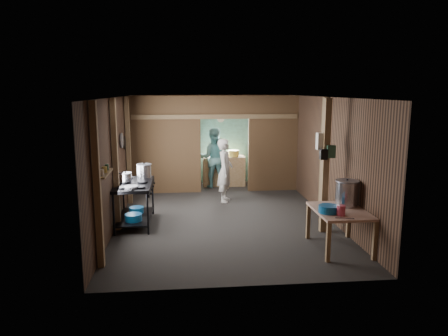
{
  "coord_description": "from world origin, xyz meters",
  "views": [
    {
      "loc": [
        -0.86,
        -9.02,
        2.75
      ],
      "look_at": [
        0.0,
        -0.2,
        1.1
      ],
      "focal_mm": 33.74,
      "sensor_mm": 36.0,
      "label": 1
    }
  ],
  "objects": [
    {
      "name": "wall_shelf",
      "position": [
        -2.15,
        -2.1,
        1.4
      ],
      "size": [
        0.14,
        0.8,
        0.03
      ],
      "primitive_type": "cube",
      "color": "#9B805C",
      "rests_on": "wall_left"
    },
    {
      "name": "wall_right",
      "position": [
        2.25,
        0.0,
        1.3
      ],
      "size": [
        0.0,
        7.0,
        2.6
      ],
      "primitive_type": "cube",
      "color": "brown",
      "rests_on": "ground"
    },
    {
      "name": "bag_black",
      "position": [
        1.78,
        -1.38,
        1.55
      ],
      "size": [
        0.14,
        0.1,
        0.2
      ],
      "primitive_type": "cube",
      "color": "black",
      "rests_on": "post_free"
    },
    {
      "name": "partition_header",
      "position": [
        0.25,
        2.2,
        2.3
      ],
      "size": [
        1.3,
        0.1,
        0.6
      ],
      "primitive_type": "cube",
      "color": "brown",
      "rests_on": "wall_back"
    },
    {
      "name": "stock_pot",
      "position": [
        2.03,
        -1.98,
        0.93
      ],
      "size": [
        0.43,
        0.43,
        0.49
      ],
      "primitive_type": null,
      "rotation": [
        0.0,
        0.0,
        0.04
      ],
      "color": "#AEAEBA",
      "rests_on": "prep_table"
    },
    {
      "name": "post_left_c",
      "position": [
        -2.18,
        1.2,
        1.3
      ],
      "size": [
        0.1,
        0.12,
        2.6
      ],
      "primitive_type": "cube",
      "color": "#9B805C",
      "rests_on": "floor"
    },
    {
      "name": "partition_right",
      "position": [
        1.57,
        2.2,
        1.3
      ],
      "size": [
        1.35,
        0.1,
        2.6
      ],
      "primitive_type": "cube",
      "color": "brown",
      "rests_on": "floor"
    },
    {
      "name": "pink_bucket",
      "position": [
        1.72,
        -2.54,
        0.79
      ],
      "size": [
        0.18,
        0.18,
        0.17
      ],
      "primitive_type": "cylinder",
      "rotation": [
        0.0,
        0.0,
        -0.38
      ],
      "color": "#C53B52",
      "rests_on": "prep_table"
    },
    {
      "name": "red_cup",
      "position": [
        -0.01,
        2.95,
        0.93
      ],
      "size": [
        0.13,
        0.13,
        0.15
      ],
      "primitive_type": "cylinder",
      "color": "red",
      "rests_on": "back_counter"
    },
    {
      "name": "post_left_a",
      "position": [
        -2.18,
        -2.6,
        1.3
      ],
      "size": [
        0.1,
        0.12,
        2.6
      ],
      "primitive_type": "cube",
      "color": "#9B805C",
      "rests_on": "floor"
    },
    {
      "name": "wall_back",
      "position": [
        0.0,
        3.5,
        1.3
      ],
      "size": [
        4.5,
        0.0,
        2.6
      ],
      "primitive_type": "cube",
      "color": "brown",
      "rests_on": "ground"
    },
    {
      "name": "post_left_b",
      "position": [
        -2.18,
        -0.8,
        1.3
      ],
      "size": [
        0.1,
        0.12,
        2.6
      ],
      "primitive_type": "cube",
      "color": "#9B805C",
      "rests_on": "floor"
    },
    {
      "name": "stove_pot_large",
      "position": [
        -1.71,
        -0.01,
        1.02
      ],
      "size": [
        0.34,
        0.34,
        0.33
      ],
      "primitive_type": null,
      "rotation": [
        0.0,
        0.0,
        -0.06
      ],
      "color": "#AEAEBA",
      "rests_on": "gas_range"
    },
    {
      "name": "partition_left",
      "position": [
        -1.32,
        2.2,
        1.3
      ],
      "size": [
        1.85,
        0.1,
        2.6
      ],
      "primitive_type": "cube",
      "color": "brown",
      "rests_on": "floor"
    },
    {
      "name": "prep_table",
      "position": [
        1.83,
        -2.22,
        0.35
      ],
      "size": [
        0.87,
        1.19,
        0.7
      ],
      "primitive_type": null,
      "color": "tan",
      "rests_on": "floor"
    },
    {
      "name": "knife",
      "position": [
        1.72,
        -2.71,
        0.71
      ],
      "size": [
        0.3,
        0.11,
        0.01
      ],
      "primitive_type": "cube",
      "rotation": [
        0.0,
        0.0,
        -0.27
      ],
      "color": "#AEAEBA",
      "rests_on": "prep_table"
    },
    {
      "name": "wash_basin",
      "position": [
        1.57,
        -2.36,
        0.77
      ],
      "size": [
        0.35,
        0.35,
        0.13
      ],
      "primitive_type": "cylinder",
      "rotation": [
        0.0,
        0.0,
        -0.03
      ],
      "color": "#145E9E",
      "rests_on": "prep_table"
    },
    {
      "name": "wall_left",
      "position": [
        -2.25,
        0.0,
        1.3
      ],
      "size": [
        0.0,
        7.0,
        2.6
      ],
      "primitive_type": "cube",
      "color": "brown",
      "rests_on": "ground"
    },
    {
      "name": "bag_green",
      "position": [
        1.92,
        -1.36,
        1.6
      ],
      "size": [
        0.16,
        0.12,
        0.24
      ],
      "primitive_type": "cube",
      "color": "#2C533D",
      "rests_on": "post_free"
    },
    {
      "name": "back_counter",
      "position": [
        0.3,
        2.95,
        0.42
      ],
      "size": [
        1.2,
        0.5,
        0.85
      ],
      "primitive_type": "cube",
      "color": "#9B805C",
      "rests_on": "floor"
    },
    {
      "name": "cook",
      "position": [
        0.16,
        1.15,
        0.79
      ],
      "size": [
        0.49,
        0.64,
        1.57
      ],
      "primitive_type": "imported",
      "rotation": [
        0.0,
        0.0,
        1.36
      ],
      "color": "silver",
      "rests_on": "floor"
    },
    {
      "name": "worker_back",
      "position": [
        -0.02,
        2.76,
        0.85
      ],
      "size": [
        0.85,
        0.67,
        1.7
      ],
      "primitive_type": "imported",
      "rotation": [
        0.0,
        0.0,
        3.11
      ],
      "color": "#62A0A0",
      "rests_on": "floor"
    },
    {
      "name": "jar_green",
      "position": [
        -2.15,
        -1.88,
        1.47
      ],
      "size": [
        0.06,
        0.06,
        0.1
      ],
      "primitive_type": "cylinder",
      "color": "#2C533D",
      "rests_on": "wall_shelf"
    },
    {
      "name": "floor",
      "position": [
        0.0,
        0.0,
        0.0
      ],
      "size": [
        4.5,
        7.0,
        0.0
      ],
      "primitive_type": "cube",
      "color": "#2A2727",
      "rests_on": "ground"
    },
    {
      "name": "jar_yellow",
      "position": [
        -2.15,
        -2.1,
        1.47
      ],
      "size": [
        0.08,
        0.08,
        0.1
      ],
      "primitive_type": "cylinder",
      "color": "gold",
      "rests_on": "wall_shelf"
    },
    {
      "name": "bag_white",
      "position": [
        1.8,
        -1.22,
        1.78
      ],
      "size": [
        0.22,
        0.15,
        0.32
      ],
      "primitive_type": "cube",
      "color": "silver",
      "rests_on": "post_free"
    },
    {
      "name": "post_free",
      "position": [
        1.85,
        -1.3,
        1.3
      ],
      "size": [
        0.12,
        0.12,
        2.6
      ],
      "primitive_type": "cube",
      "color": "#9B805C",
      "rests_on": "floor"
    },
    {
      "name": "blue_tub_front",
      "position": [
        -1.88,
        -0.8,
        0.24
      ],
      "size": [
        0.34,
        0.34,
        0.14
      ],
      "primitive_type": "cylinder",
      "color": "#145E9E",
      "rests_on": "gas_range"
    },
    {
      "name": "jar_white",
      "position": [
        -2.15,
        -2.35,
        1.47
      ],
      "size": [
        0.07,
        0.07,
        0.1
      ],
      "primitive_type": "cylinder",
      "color": "silver",
      "rests_on": "wall_shelf"
    },
    {
      "name": "pan_lid_small",
      "position": [
        -2.21,
        0.8,
        1.55
      ],
      "size": [
        0.03,
        0.3,
        0.3
      ],
      "primitive_type": "cylinder",
      "rotation": [
        0.0,
        1.57,
        0.0
      ],
      "color": "black",
      "rests_on": "wall_left"
    },
    {
      "name": "wall_front",
      "position": [
        0.0,
        -3.5,
        1.3
      ],
      "size": [
        4.5,
        0.0,
        2.6
      ],
      "primitive_type": "cube",
      "color": "brown",
      "rests_on": "ground"
    },
    {
      "name": "cross_beam",
      "position": [
        0.0,
        2.15,
        2.05
      ],
      "size": [
        4.4,
        0.12,
        0.12
      ],
      "primitive_type": "cube",
      "color": "#9B805C",
      "rests_on": "wall_left"
    },
    {
      "name": "ceiling",
      "position": [
        0.0,
        0.0,
        2.6
      ],
      "size": [
        4.5,
        7.0,
        0.0
      ],
      "primitive_type": "cube",
      "color": "#403D3B",
      "rests_on": "ground"
    },
    {
      "name": "frying_pan",
      "position": [
        -1.88,
        -0.97,
        0.9
      ],
      "size": [
        0.34,
        0.53,
        0.07
      ],
      "primitive_type": null,
      "rotation": [
        0.0,
        0.0,
        -0.14
      ],
      "color": "gray",
      "rests_on": "gas_range"
    },
    {
      "name": "pan_lid_big",
      "position": [
        -2.21,
        0.4,
        1.65
      ],
      "size": [
        0.03,
        0.34,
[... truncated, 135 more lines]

